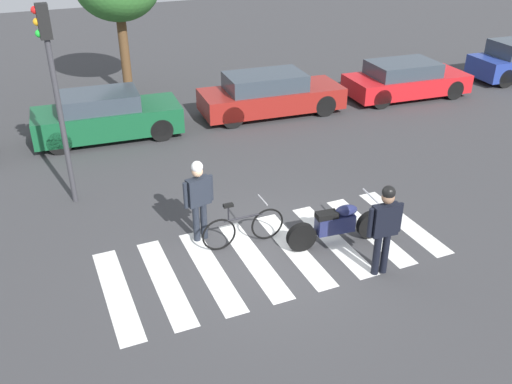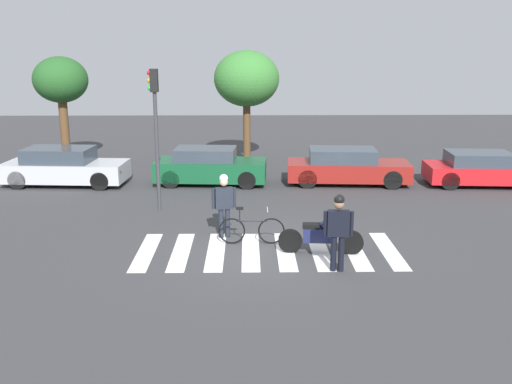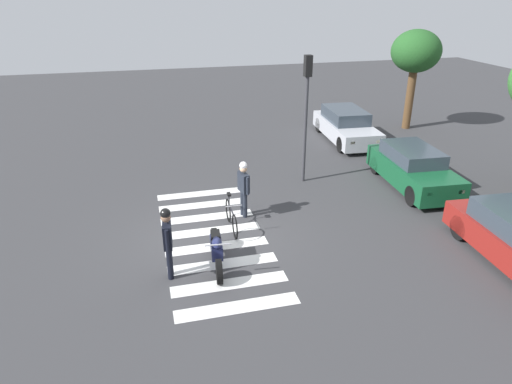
{
  "view_description": "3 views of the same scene",
  "coord_description": "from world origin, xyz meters",
  "px_view_note": "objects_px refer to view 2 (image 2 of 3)",
  "views": [
    {
      "loc": [
        -3.98,
        -8.27,
        6.38
      ],
      "look_at": [
        0.09,
        1.12,
        0.85
      ],
      "focal_mm": 38.67,
      "sensor_mm": 36.0,
      "label": 1
    },
    {
      "loc": [
        -0.53,
        -13.81,
        5.14
      ],
      "look_at": [
        -0.28,
        1.76,
        1.13
      ],
      "focal_mm": 39.69,
      "sensor_mm": 36.0,
      "label": 2
    },
    {
      "loc": [
        11.22,
        -1.63,
        6.54
      ],
      "look_at": [
        -0.11,
        1.25,
        1.26
      ],
      "focal_mm": 32.0,
      "sensor_mm": 36.0,
      "label": 3
    }
  ],
  "objects_px": {
    "car_silver_sedan": "(64,167)",
    "officer_on_foot": "(338,227)",
    "officer_by_motorcycle": "(224,201)",
    "car_green_compact": "(210,167)",
    "car_maroon_wagon": "(347,167)",
    "leaning_bicycle": "(251,230)",
    "car_red_convertible": "(483,169)",
    "traffic_light_pole": "(155,118)",
    "police_motorcycle": "(320,236)"
  },
  "relations": [
    {
      "from": "car_silver_sedan",
      "to": "traffic_light_pole",
      "type": "distance_m",
      "value": 5.9
    },
    {
      "from": "car_red_convertible",
      "to": "traffic_light_pole",
      "type": "distance_m",
      "value": 12.47
    },
    {
      "from": "police_motorcycle",
      "to": "officer_by_motorcycle",
      "type": "xyz_separation_m",
      "value": [
        -2.51,
        1.28,
        0.59
      ]
    },
    {
      "from": "officer_by_motorcycle",
      "to": "car_maroon_wagon",
      "type": "relative_size",
      "value": 0.38
    },
    {
      "from": "police_motorcycle",
      "to": "officer_on_foot",
      "type": "distance_m",
      "value": 1.38
    },
    {
      "from": "car_silver_sedan",
      "to": "car_maroon_wagon",
      "type": "bearing_deg",
      "value": -0.19
    },
    {
      "from": "officer_by_motorcycle",
      "to": "car_maroon_wagon",
      "type": "xyz_separation_m",
      "value": [
        4.46,
        6.24,
        -0.37
      ]
    },
    {
      "from": "car_silver_sedan",
      "to": "traffic_light_pole",
      "type": "xyz_separation_m",
      "value": [
        4.12,
        -3.54,
        2.31
      ]
    },
    {
      "from": "car_maroon_wagon",
      "to": "leaning_bicycle",
      "type": "bearing_deg",
      "value": -118.71
    },
    {
      "from": "leaning_bicycle",
      "to": "car_silver_sedan",
      "type": "xyz_separation_m",
      "value": [
        -7.09,
        6.82,
        0.3
      ]
    },
    {
      "from": "police_motorcycle",
      "to": "leaning_bicycle",
      "type": "height_order",
      "value": "police_motorcycle"
    },
    {
      "from": "car_red_convertible",
      "to": "car_maroon_wagon",
      "type": "bearing_deg",
      "value": 176.55
    },
    {
      "from": "officer_on_foot",
      "to": "traffic_light_pole",
      "type": "height_order",
      "value": "traffic_light_pole"
    },
    {
      "from": "leaning_bicycle",
      "to": "car_green_compact",
      "type": "height_order",
      "value": "car_green_compact"
    },
    {
      "from": "officer_on_foot",
      "to": "car_green_compact",
      "type": "relative_size",
      "value": 0.43
    },
    {
      "from": "car_green_compact",
      "to": "car_maroon_wagon",
      "type": "height_order",
      "value": "car_green_compact"
    },
    {
      "from": "car_silver_sedan",
      "to": "traffic_light_pole",
      "type": "height_order",
      "value": "traffic_light_pole"
    },
    {
      "from": "officer_on_foot",
      "to": "officer_by_motorcycle",
      "type": "xyz_separation_m",
      "value": [
        -2.75,
        2.48,
        -0.06
      ]
    },
    {
      "from": "police_motorcycle",
      "to": "traffic_light_pole",
      "type": "distance_m",
      "value": 6.71
    },
    {
      "from": "car_maroon_wagon",
      "to": "traffic_light_pole",
      "type": "distance_m",
      "value": 7.9
    },
    {
      "from": "car_green_compact",
      "to": "traffic_light_pole",
      "type": "height_order",
      "value": "traffic_light_pole"
    },
    {
      "from": "car_silver_sedan",
      "to": "car_red_convertible",
      "type": "bearing_deg",
      "value": -1.24
    },
    {
      "from": "officer_by_motorcycle",
      "to": "car_silver_sedan",
      "type": "bearing_deg",
      "value": 135.32
    },
    {
      "from": "car_silver_sedan",
      "to": "officer_on_foot",
      "type": "bearing_deg",
      "value": -43.9
    },
    {
      "from": "car_green_compact",
      "to": "police_motorcycle",
      "type": "bearing_deg",
      "value": -66.5
    },
    {
      "from": "car_red_convertible",
      "to": "traffic_light_pole",
      "type": "height_order",
      "value": "traffic_light_pole"
    },
    {
      "from": "police_motorcycle",
      "to": "car_maroon_wagon",
      "type": "relative_size",
      "value": 0.46
    },
    {
      "from": "traffic_light_pole",
      "to": "police_motorcycle",
      "type": "bearing_deg",
      "value": -40.35
    },
    {
      "from": "car_maroon_wagon",
      "to": "car_red_convertible",
      "type": "distance_m",
      "value": 5.14
    },
    {
      "from": "car_green_compact",
      "to": "car_red_convertible",
      "type": "distance_m",
      "value": 10.39
    },
    {
      "from": "officer_on_foot",
      "to": "car_maroon_wagon",
      "type": "relative_size",
      "value": 0.4
    },
    {
      "from": "officer_by_motorcycle",
      "to": "car_silver_sedan",
      "type": "relative_size",
      "value": 0.38
    },
    {
      "from": "officer_on_foot",
      "to": "car_silver_sedan",
      "type": "height_order",
      "value": "officer_on_foot"
    },
    {
      "from": "police_motorcycle",
      "to": "car_silver_sedan",
      "type": "bearing_deg",
      "value": 139.51
    },
    {
      "from": "car_silver_sedan",
      "to": "police_motorcycle",
      "type": "bearing_deg",
      "value": -40.49
    },
    {
      "from": "leaning_bicycle",
      "to": "car_green_compact",
      "type": "bearing_deg",
      "value": 102.65
    },
    {
      "from": "police_motorcycle",
      "to": "traffic_light_pole",
      "type": "height_order",
      "value": "traffic_light_pole"
    },
    {
      "from": "car_silver_sedan",
      "to": "traffic_light_pole",
      "type": "bearing_deg",
      "value": -40.66
    },
    {
      "from": "car_maroon_wagon",
      "to": "car_red_convertible",
      "type": "relative_size",
      "value": 1.08
    },
    {
      "from": "leaning_bicycle",
      "to": "car_maroon_wagon",
      "type": "relative_size",
      "value": 0.38
    },
    {
      "from": "car_maroon_wagon",
      "to": "car_red_convertible",
      "type": "bearing_deg",
      "value": -3.45
    },
    {
      "from": "officer_by_motorcycle",
      "to": "car_red_convertible",
      "type": "bearing_deg",
      "value": 31.73
    },
    {
      "from": "officer_by_motorcycle",
      "to": "car_green_compact",
      "type": "height_order",
      "value": "officer_by_motorcycle"
    },
    {
      "from": "officer_by_motorcycle",
      "to": "car_silver_sedan",
      "type": "distance_m",
      "value": 8.93
    },
    {
      "from": "officer_on_foot",
      "to": "car_silver_sedan",
      "type": "distance_m",
      "value": 12.63
    },
    {
      "from": "leaning_bicycle",
      "to": "car_maroon_wagon",
      "type": "height_order",
      "value": "car_maroon_wagon"
    },
    {
      "from": "officer_on_foot",
      "to": "car_green_compact",
      "type": "distance_m",
      "value": 9.49
    },
    {
      "from": "officer_by_motorcycle",
      "to": "traffic_light_pole",
      "type": "bearing_deg",
      "value": 129.13
    },
    {
      "from": "leaning_bicycle",
      "to": "traffic_light_pole",
      "type": "xyz_separation_m",
      "value": [
        -2.97,
        3.28,
        2.6
      ]
    },
    {
      "from": "leaning_bicycle",
      "to": "car_red_convertible",
      "type": "xyz_separation_m",
      "value": [
        8.84,
        6.47,
        0.23
      ]
    }
  ]
}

